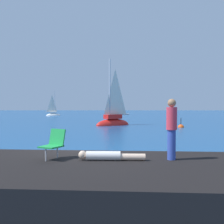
# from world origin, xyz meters

# --- Properties ---
(ground_plane) EXTENTS (160.00, 160.00, 0.00)m
(ground_plane) POSITION_xyz_m (0.00, 0.00, 0.00)
(ground_plane) COLOR navy
(shore_ledge) EXTENTS (8.40, 4.62, 0.67)m
(shore_ledge) POSITION_xyz_m (0.83, -2.91, 0.33)
(shore_ledge) COLOR black
(shore_ledge) RESTS_ON ground
(boulder_seaward) EXTENTS (1.41, 1.46, 0.93)m
(boulder_seaward) POSITION_xyz_m (3.43, -0.49, 0.00)
(boulder_seaward) COLOR black
(boulder_seaward) RESTS_ON ground
(boulder_inland) EXTENTS (0.99, 0.93, 0.62)m
(boulder_inland) POSITION_xyz_m (-1.51, -1.03, 0.00)
(boulder_inland) COLOR black
(boulder_inland) RESTS_ON ground
(sailboat_near) EXTENTS (3.87, 3.18, 7.20)m
(sailboat_near) POSITION_xyz_m (0.96, 18.18, 0.39)
(sailboat_near) COLOR red
(sailboat_near) RESTS_ON ground
(sailboat_far) EXTENTS (2.64, 1.36, 4.79)m
(sailboat_far) POSITION_xyz_m (-9.71, 39.74, 0.26)
(sailboat_far) COLOR white
(sailboat_far) RESTS_ON ground
(person_sunbather) EXTENTS (1.76, 0.26, 0.25)m
(person_sunbather) POSITION_xyz_m (0.94, -2.39, 0.78)
(person_sunbather) COLOR white
(person_sunbather) RESTS_ON shore_ledge
(person_standing) EXTENTS (0.28, 0.28, 1.62)m
(person_standing) POSITION_xyz_m (2.62, -2.29, 1.53)
(person_standing) COLOR #334CB2
(person_standing) RESTS_ON shore_ledge
(beach_chair) EXTENTS (0.70, 0.75, 0.80)m
(beach_chair) POSITION_xyz_m (-0.53, -2.21, 1.11)
(beach_chair) COLOR green
(beach_chair) RESTS_ON shore_ledge
(marker_buoy) EXTENTS (0.56, 0.56, 1.13)m
(marker_buoy) POSITION_xyz_m (7.13, 15.71, 0.01)
(marker_buoy) COLOR #EA5114
(marker_buoy) RESTS_ON ground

